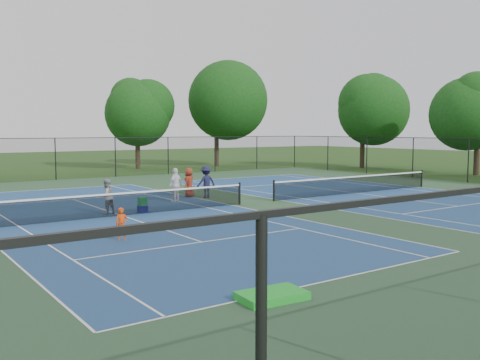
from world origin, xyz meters
TOP-DOWN VIEW (x-y plane):
  - ground at (0.00, 0.00)m, footprint 140.00×140.00m
  - court_pad at (0.00, 0.00)m, footprint 36.00×36.00m
  - tennis_court_left at (-7.00, 0.00)m, footprint 12.00×23.83m
  - tennis_court_right at (7.00, 0.00)m, footprint 12.00×23.83m
  - perimeter_fence at (0.00, 0.00)m, footprint 36.08×36.08m
  - tree_back_c at (5.00, 25.00)m, footprint 6.00×6.00m
  - tree_back_d at (13.00, 24.00)m, footprint 7.80×7.80m
  - tree_side_e at (23.00, 14.00)m, footprint 6.60×6.60m
  - tree_side_f at (24.00, 3.00)m, footprint 5.80×5.80m
  - child_player at (-8.97, -4.66)m, footprint 0.45×0.36m
  - instructor at (-7.36, 0.80)m, footprint 0.86×0.74m
  - bystander_a at (-3.05, 2.69)m, footprint 1.07×0.79m
  - bystander_b at (-1.01, 3.13)m, footprint 1.10×0.64m
  - bystander_c at (-1.57, 3.93)m, footprint 0.91×0.83m
  - ball_crate at (-5.90, 0.40)m, footprint 0.41×0.33m
  - ball_hopper at (-5.90, 0.40)m, footprint 0.36×0.30m
  - green_tarp at (-8.78, -12.21)m, footprint 1.48×0.98m

SIDE VIEW (x-z plane):
  - ground at x=0.00m, z-range 0.00..0.00m
  - court_pad at x=0.00m, z-range 0.00..0.01m
  - green_tarp at x=-8.78m, z-range 0.01..0.18m
  - tennis_court_left at x=-7.00m, z-range -0.44..0.63m
  - tennis_court_right at x=7.00m, z-range -0.44..0.63m
  - ball_crate at x=-5.90m, z-range 0.00..0.31m
  - ball_hopper at x=-5.90m, z-range 0.31..0.67m
  - child_player at x=-8.97m, z-range 0.00..1.07m
  - instructor at x=-7.36m, z-range 0.00..1.52m
  - bystander_c at x=-1.57m, z-range 0.00..1.55m
  - bystander_b at x=-1.01m, z-range 0.00..1.69m
  - bystander_a at x=-3.05m, z-range 0.00..1.69m
  - perimeter_fence at x=0.00m, z-range 0.09..3.11m
  - tree_side_f at x=24.00m, z-range 1.19..9.31m
  - tree_back_c at x=5.00m, z-range 1.28..9.68m
  - tree_side_e at x=23.00m, z-range 1.37..10.25m
  - tree_back_d at x=13.00m, z-range 1.64..12.01m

